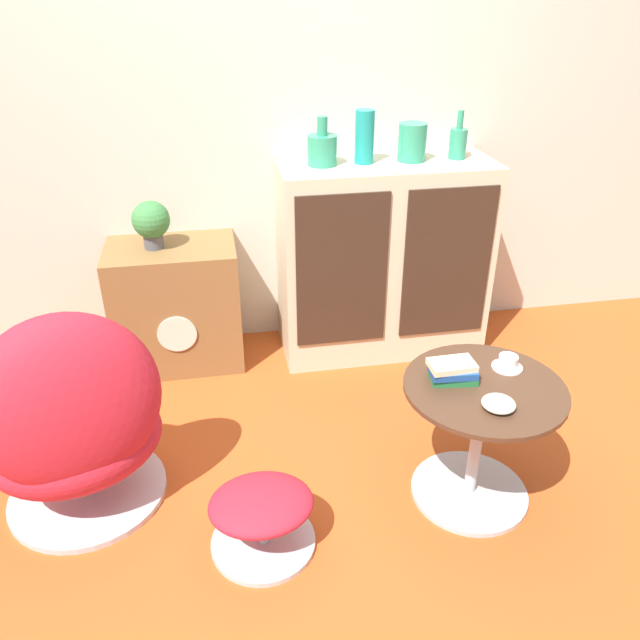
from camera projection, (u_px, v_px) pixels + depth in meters
The scene contains 15 objects.
ground_plane at pixel (313, 534), 2.21m from camera, with size 12.00×12.00×0.00m, color #B74C1E.
wall_back at pixel (256, 83), 2.87m from camera, with size 6.40×0.06×2.60m.
sideboard at pixel (382, 259), 3.13m from camera, with size 1.02×0.46×0.98m.
tv_console at pixel (177, 305), 3.07m from camera, with size 0.61×0.41×0.62m.
egg_chair at pixel (73, 425), 2.15m from camera, with size 0.75×0.71×0.83m.
ottoman at pixel (262, 513), 2.10m from camera, with size 0.36×0.36×0.23m.
coffee_table at pixel (478, 433), 2.24m from camera, with size 0.56×0.56×0.50m.
vase_leftmost at pixel (322, 149), 2.81m from camera, with size 0.14×0.14×0.22m.
vase_inner_left at pixel (364, 137), 2.82m from camera, with size 0.09×0.09×0.24m.
vase_inner_right at pixel (412, 142), 2.87m from camera, with size 0.13×0.13×0.17m.
vase_rightmost at pixel (458, 142), 2.91m from camera, with size 0.08×0.08×0.22m.
potted_plant at pixel (151, 222), 2.85m from camera, with size 0.17×0.17×0.22m.
teacup at pixel (508, 363), 2.23m from camera, with size 0.11×0.11×0.05m.
book_stack at pixel (452, 371), 2.15m from camera, with size 0.17×0.12×0.07m.
bowl at pixel (499, 404), 2.02m from camera, with size 0.11×0.11×0.04m.
Camera 1 is at (-0.26, -1.55, 1.73)m, focal length 35.00 mm.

